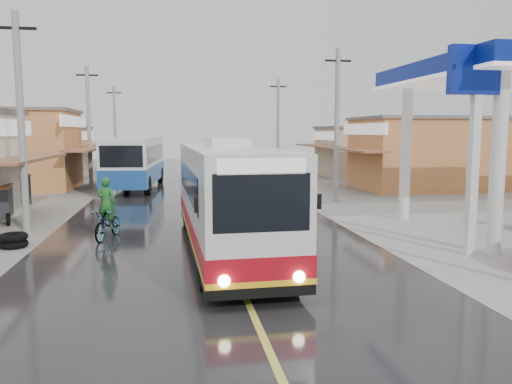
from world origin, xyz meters
The scene contains 11 objects.
ground centered at (0.00, 0.00, 0.00)m, with size 120.00×120.00×0.00m, color slate.
road centered at (0.00, 15.00, 0.01)m, with size 12.00×90.00×0.02m, color black.
centre_line centered at (0.00, 15.00, 0.02)m, with size 0.15×90.00×0.01m, color #D8CC4C.
shopfronts_right centered at (15.00, 12.00, 0.00)m, with size 11.00×44.00×4.80m, color beige, non-canonical shape.
utility_poles_left centered at (-7.00, 16.00, 0.00)m, with size 1.60×50.00×8.00m, color gray, non-canonical shape.
utility_poles_right centered at (7.00, 15.00, 0.00)m, with size 1.60×36.00×8.00m, color gray, non-canonical shape.
coach_bus centered at (0.06, 5.01, 1.70)m, with size 2.83×11.37×3.53m.
second_bus centered at (-4.03, 23.14, 1.80)m, with size 3.50×10.27×3.35m.
cyclist centered at (-3.84, 7.23, 0.72)m, with size 1.24×2.15×2.19m.
tricycle_far centered at (-9.25, 13.66, 1.00)m, with size 2.17×2.66×1.76m.
tyre_stack centered at (-6.72, 6.44, 0.23)m, with size 0.91×0.91×0.46m.
Camera 1 is at (-1.54, -10.47, 3.72)m, focal length 35.00 mm.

